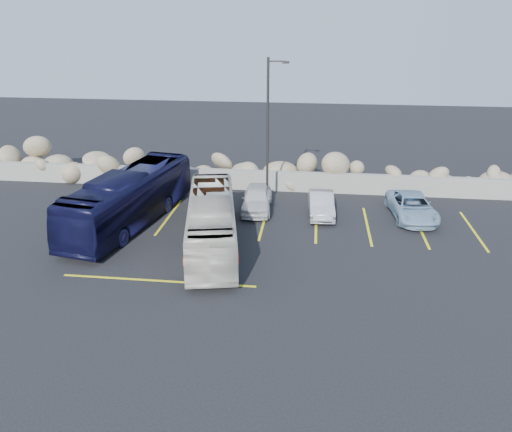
# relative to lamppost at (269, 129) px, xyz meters

# --- Properties ---
(ground) EXTENTS (90.00, 90.00, 0.00)m
(ground) POSITION_rel_lamppost_xyz_m (-2.56, -9.50, -4.30)
(ground) COLOR black
(ground) RESTS_ON ground
(seawall) EXTENTS (60.00, 0.40, 1.20)m
(seawall) POSITION_rel_lamppost_xyz_m (-2.56, 2.50, -3.70)
(seawall) COLOR gray
(seawall) RESTS_ON ground
(riprap_pile) EXTENTS (54.00, 2.80, 2.60)m
(riprap_pile) POSITION_rel_lamppost_xyz_m (-2.56, 3.70, -3.00)
(riprap_pile) COLOR #968462
(riprap_pile) RESTS_ON ground
(parking_lines) EXTENTS (18.16, 9.36, 0.01)m
(parking_lines) POSITION_rel_lamppost_xyz_m (2.09, -3.93, -4.29)
(parking_lines) COLOR yellow
(parking_lines) RESTS_ON ground
(lamppost) EXTENTS (1.14, 0.18, 8.00)m
(lamppost) POSITION_rel_lamppost_xyz_m (0.00, 0.00, 0.00)
(lamppost) COLOR #2B2926
(lamppost) RESTS_ON ground
(vintage_bus) EXTENTS (3.72, 8.97, 2.43)m
(vintage_bus) POSITION_rel_lamppost_xyz_m (-2.02, -5.82, -3.08)
(vintage_bus) COLOR beige
(vintage_bus) RESTS_ON ground
(tour_coach) EXTENTS (4.05, 10.14, 2.75)m
(tour_coach) POSITION_rel_lamppost_xyz_m (-6.71, -3.57, -2.92)
(tour_coach) COLOR black
(tour_coach) RESTS_ON ground
(car_a) EXTENTS (1.76, 3.96, 1.33)m
(car_a) POSITION_rel_lamppost_xyz_m (-0.52, -0.99, -3.63)
(car_a) COLOR silver
(car_a) RESTS_ON ground
(car_b) EXTENTS (1.48, 3.70, 1.20)m
(car_b) POSITION_rel_lamppost_xyz_m (2.98, -1.24, -3.70)
(car_b) COLOR #B9B8BE
(car_b) RESTS_ON ground
(car_d) EXTENTS (2.43, 4.59, 1.23)m
(car_d) POSITION_rel_lamppost_xyz_m (7.72, -1.12, -3.68)
(car_d) COLOR #8AAAC3
(car_d) RESTS_ON ground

